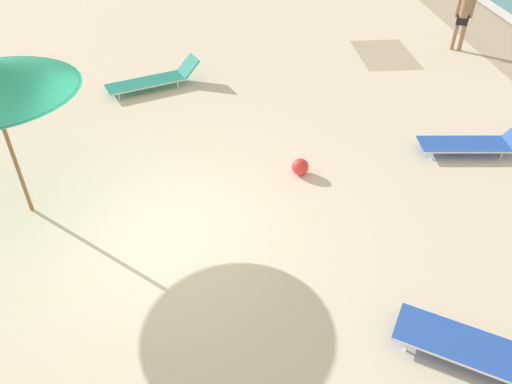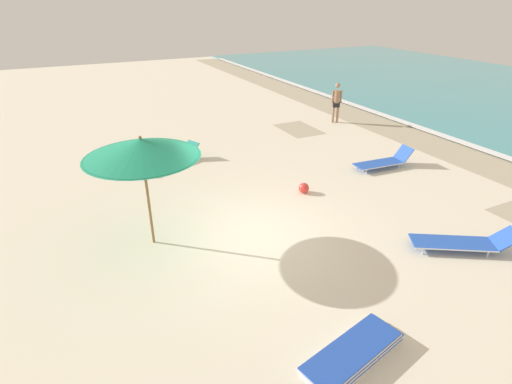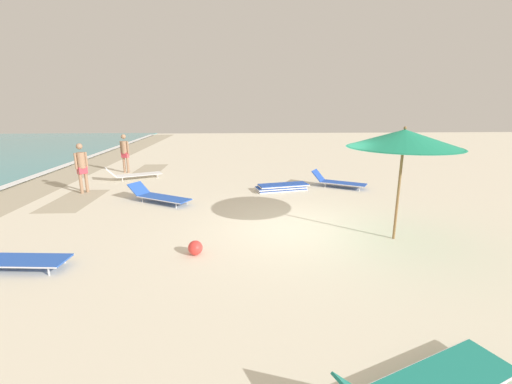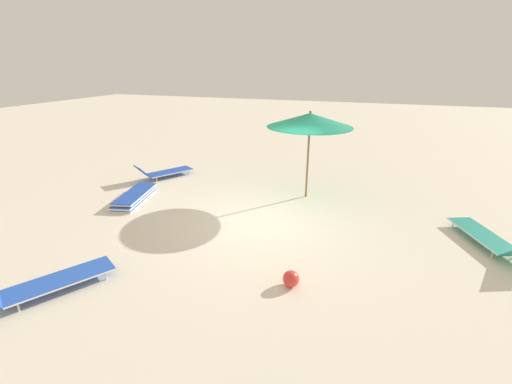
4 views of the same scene
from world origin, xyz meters
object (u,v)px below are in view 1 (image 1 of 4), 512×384
sun_lounger_beside_umbrella (476,142)px  beach_ball (300,167)px  sun_lounger_near_water_right (494,353)px  beachgoer_shoreline_child (464,13)px  sun_lounger_under_umbrella (154,79)px

sun_lounger_beside_umbrella → beach_ball: bearing=-78.0°
sun_lounger_beside_umbrella → sun_lounger_near_water_right: (4.52, -1.80, -0.01)m
sun_lounger_near_water_right → beach_ball: 4.39m
sun_lounger_near_water_right → beach_ball: size_ratio=7.21×
beachgoer_shoreline_child → beach_ball: beachgoer_shoreline_child is taller
sun_lounger_beside_umbrella → sun_lounger_near_water_right: size_ratio=0.93×
sun_lounger_under_umbrella → sun_lounger_near_water_right: size_ratio=1.02×
sun_lounger_near_water_right → beachgoer_shoreline_child: 10.27m
sun_lounger_beside_umbrella → beach_ball: 3.48m
sun_lounger_near_water_right → beachgoer_shoreline_child: beachgoer_shoreline_child is taller
sun_lounger_under_umbrella → beachgoer_shoreline_child: bearing=79.2°
sun_lounger_under_umbrella → sun_lounger_near_water_right: (7.91, 4.53, -0.00)m
beach_ball → beachgoer_shoreline_child: bearing=136.8°
beach_ball → sun_lounger_near_water_right: bearing=22.0°
sun_lounger_under_umbrella → beachgoer_shoreline_child: beachgoer_shoreline_child is taller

